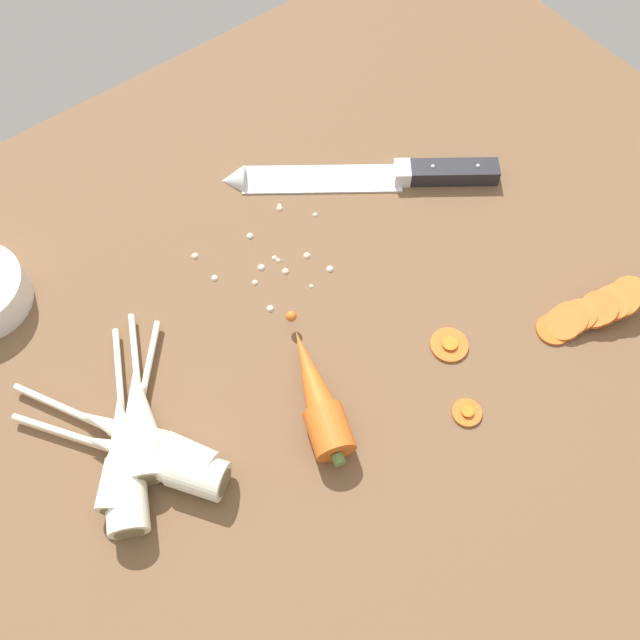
% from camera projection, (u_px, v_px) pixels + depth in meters
% --- Properties ---
extents(ground_plane, '(1.20, 0.90, 0.04)m').
position_uv_depth(ground_plane, '(309.00, 322.00, 0.79)').
color(ground_plane, brown).
extents(chefs_knife, '(0.30, 0.23, 0.04)m').
position_uv_depth(chefs_knife, '(356.00, 176.00, 0.86)').
color(chefs_knife, silver).
rests_on(chefs_knife, ground_plane).
extents(whole_carrot, '(0.09, 0.17, 0.04)m').
position_uv_depth(whole_carrot, '(317.00, 395.00, 0.70)').
color(whole_carrot, '#D6601E').
rests_on(whole_carrot, ground_plane).
extents(parsnip_front, '(0.12, 0.21, 0.04)m').
position_uv_depth(parsnip_front, '(124.00, 459.00, 0.67)').
color(parsnip_front, silver).
rests_on(parsnip_front, ground_plane).
extents(parsnip_mid_left, '(0.15, 0.20, 0.04)m').
position_uv_depth(parsnip_mid_left, '(153.00, 459.00, 0.67)').
color(parsnip_mid_left, silver).
rests_on(parsnip_mid_left, ground_plane).
extents(parsnip_mid_right, '(0.16, 0.17, 0.04)m').
position_uv_depth(parsnip_mid_right, '(130.00, 443.00, 0.68)').
color(parsnip_mid_right, silver).
rests_on(parsnip_mid_right, ground_plane).
extents(parsnip_back, '(0.10, 0.18, 0.04)m').
position_uv_depth(parsnip_back, '(139.00, 421.00, 0.69)').
color(parsnip_back, silver).
rests_on(parsnip_back, ground_plane).
extents(parsnip_outer, '(0.13, 0.21, 0.04)m').
position_uv_depth(parsnip_outer, '(144.00, 442.00, 0.68)').
color(parsnip_outer, silver).
rests_on(parsnip_outer, ground_plane).
extents(carrot_slice_stack, '(0.13, 0.06, 0.04)m').
position_uv_depth(carrot_slice_stack, '(591.00, 311.00, 0.76)').
color(carrot_slice_stack, '#D6601E').
rests_on(carrot_slice_stack, ground_plane).
extents(carrot_slice_stray_near, '(0.03, 0.03, 0.01)m').
position_uv_depth(carrot_slice_stray_near, '(467.00, 412.00, 0.71)').
color(carrot_slice_stray_near, '#D6601E').
rests_on(carrot_slice_stray_near, ground_plane).
extents(carrot_slice_stray_mid, '(0.04, 0.04, 0.01)m').
position_uv_depth(carrot_slice_stray_mid, '(449.00, 344.00, 0.75)').
color(carrot_slice_stray_mid, '#D6601E').
rests_on(carrot_slice_stray_mid, ground_plane).
extents(mince_crumbs, '(0.16, 0.12, 0.01)m').
position_uv_depth(mince_crumbs, '(269.00, 259.00, 0.80)').
color(mince_crumbs, silver).
rests_on(mince_crumbs, ground_plane).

